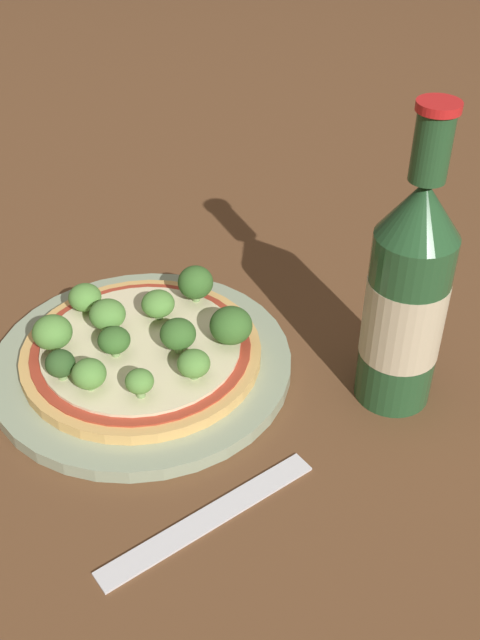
% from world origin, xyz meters
% --- Properties ---
extents(ground_plane, '(3.00, 3.00, 0.00)m').
position_xyz_m(ground_plane, '(0.00, 0.00, 0.00)').
color(ground_plane, brown).
extents(plate, '(0.25, 0.25, 0.01)m').
position_xyz_m(plate, '(-0.01, -0.03, 0.01)').
color(plate, '#93A384').
rests_on(plate, ground_plane).
extents(pizza, '(0.20, 0.20, 0.01)m').
position_xyz_m(pizza, '(-0.01, -0.03, 0.02)').
color(pizza, tan).
rests_on(pizza, plate).
extents(broccoli_floret_0, '(0.03, 0.03, 0.03)m').
position_xyz_m(broccoli_floret_0, '(-0.04, -0.00, 0.04)').
color(broccoli_floret_0, '#7A9E5B').
rests_on(broccoli_floret_0, pizza).
extents(broccoli_floret_1, '(0.02, 0.02, 0.03)m').
position_xyz_m(broccoli_floret_1, '(-0.00, -0.10, 0.04)').
color(broccoli_floret_1, '#7A9E5B').
rests_on(broccoli_floret_1, pizza).
extents(broccoli_floret_2, '(0.03, 0.03, 0.03)m').
position_xyz_m(broccoli_floret_2, '(-0.05, 0.04, 0.05)').
color(broccoli_floret_2, '#7A9E5B').
rests_on(broccoli_floret_2, pizza).
extents(broccoli_floret_3, '(0.03, 0.03, 0.02)m').
position_xyz_m(broccoli_floret_3, '(0.04, -0.00, 0.04)').
color(broccoli_floret_3, '#7A9E5B').
rests_on(broccoli_floret_3, pizza).
extents(broccoli_floret_4, '(0.02, 0.02, 0.02)m').
position_xyz_m(broccoli_floret_4, '(0.04, -0.05, 0.04)').
color(broccoli_floret_4, '#7A9E5B').
rests_on(broccoli_floret_4, pizza).
extents(broccoli_floret_5, '(0.03, 0.03, 0.03)m').
position_xyz_m(broccoli_floret_5, '(-0.04, -0.04, 0.04)').
color(broccoli_floret_5, '#7A9E5B').
rests_on(broccoli_floret_5, pizza).
extents(broccoli_floret_6, '(0.03, 0.03, 0.03)m').
position_xyz_m(broccoli_floret_6, '(-0.04, -0.09, 0.04)').
color(broccoli_floret_6, '#7A9E5B').
rests_on(broccoli_floret_6, pizza).
extents(broccoli_floret_7, '(0.03, 0.03, 0.03)m').
position_xyz_m(broccoli_floret_7, '(0.01, 0.00, 0.04)').
color(broccoli_floret_7, '#7A9E5B').
rests_on(broccoli_floret_7, pizza).
extents(broccoli_floret_8, '(0.03, 0.03, 0.03)m').
position_xyz_m(broccoli_floret_8, '(0.02, -0.08, 0.04)').
color(broccoli_floret_8, '#7A9E5B').
rests_on(broccoli_floret_8, pizza).
extents(broccoli_floret_9, '(0.04, 0.04, 0.03)m').
position_xyz_m(broccoli_floret_9, '(0.01, 0.04, 0.04)').
color(broccoli_floret_9, '#7A9E5B').
rests_on(broccoli_floret_9, pizza).
extents(broccoli_floret_10, '(0.03, 0.03, 0.02)m').
position_xyz_m(broccoli_floret_10, '(-0.08, -0.05, 0.04)').
color(broccoli_floret_10, '#7A9E5B').
rests_on(broccoli_floret_10, pizza).
extents(broccoli_floret_11, '(0.03, 0.03, 0.03)m').
position_xyz_m(broccoli_floret_11, '(-0.01, -0.05, 0.04)').
color(broccoli_floret_11, '#7A9E5B').
rests_on(broccoli_floret_11, pizza).
extents(beer_bottle, '(0.06, 0.06, 0.25)m').
position_xyz_m(beer_bottle, '(0.10, 0.15, 0.10)').
color(beer_bottle, '#234C28').
rests_on(beer_bottle, ground_plane).
extents(fork, '(0.05, 0.17, 0.00)m').
position_xyz_m(fork, '(0.15, -0.03, 0.00)').
color(fork, silver).
rests_on(fork, ground_plane).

